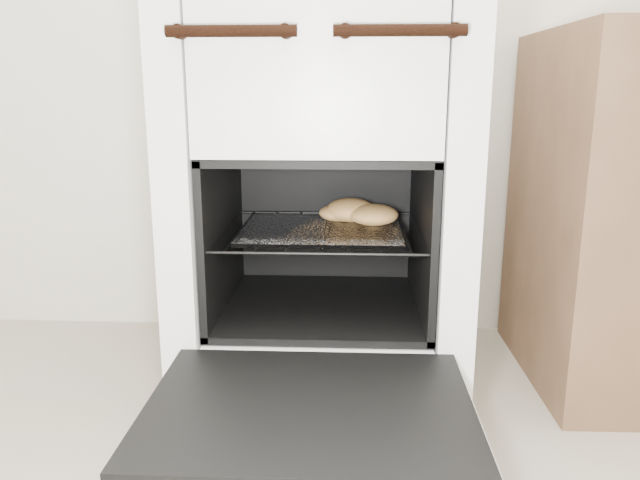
{
  "coord_description": "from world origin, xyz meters",
  "views": [
    {
      "loc": [
        -0.11,
        -0.36,
        0.76
      ],
      "look_at": [
        -0.17,
        0.99,
        0.43
      ],
      "focal_mm": 35.0,
      "sensor_mm": 36.0,
      "label": 1
    }
  ],
  "objects": [
    {
      "name": "foil_sheet",
      "position": [
        -0.17,
        1.05,
        0.44
      ],
      "size": [
        0.36,
        0.32,
        0.01
      ],
      "primitive_type": "cube",
      "color": "white",
      "rests_on": "oven_rack"
    },
    {
      "name": "oven_door",
      "position": [
        -0.17,
        0.6,
        0.21
      ],
      "size": [
        0.58,
        0.45,
        0.04
      ],
      "color": "black",
      "rests_on": "stove"
    },
    {
      "name": "oven_rack",
      "position": [
        -0.17,
        1.07,
        0.43
      ],
      "size": [
        0.47,
        0.45,
        0.01
      ],
      "color": "black",
      "rests_on": "stove"
    },
    {
      "name": "stove",
      "position": [
        -0.17,
        1.14,
        0.48
      ],
      "size": [
        0.64,
        0.71,
        0.98
      ],
      "color": "silver",
      "rests_on": "ground"
    },
    {
      "name": "baked_rolls",
      "position": [
        -0.09,
        1.12,
        0.47
      ],
      "size": [
        0.23,
        0.19,
        0.06
      ],
      "color": "#DFAB59",
      "rests_on": "foil_sheet"
    }
  ]
}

